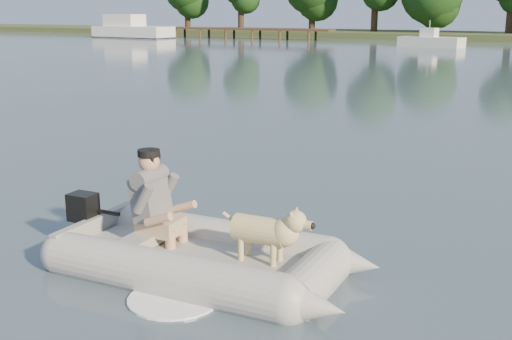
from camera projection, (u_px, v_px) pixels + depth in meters
The scene contains 8 objects.
water at pixel (169, 254), 7.98m from camera, with size 160.00×160.00×0.00m, color slate.
dock at pixel (247, 33), 64.22m from camera, with size 18.00×2.00×1.04m, color #4C331E, non-canonical shape.
dinghy at pixel (204, 221), 7.28m from camera, with size 4.63×2.82×1.46m, color #9C9D98, non-canonical shape.
man at pixel (152, 195), 7.60m from camera, with size 0.77×0.66×1.14m, color #5D5D61, non-canonical shape.
dog at pixel (260, 235), 7.05m from camera, with size 0.99×0.35×0.66m, color tan, non-canonical shape.
outboard_motor at pixel (84, 224), 8.10m from camera, with size 0.44×0.31×0.83m, color black, non-canonical shape.
cabin_cruiser at pixel (133, 26), 65.68m from camera, with size 9.10×3.25×2.82m, color white, non-canonical shape.
motorboat at pixel (432, 34), 50.21m from camera, with size 5.13×1.97×2.17m, color white, non-canonical shape.
Camera 1 is at (4.34, -6.19, 2.97)m, focal length 45.00 mm.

